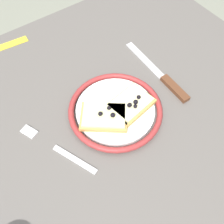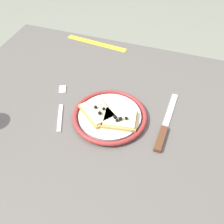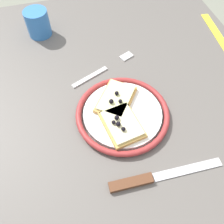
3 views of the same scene
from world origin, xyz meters
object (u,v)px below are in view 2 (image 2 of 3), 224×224
object	(u,v)px
dining_table	(96,140)
knife	(164,130)
pizza_slice_near	(97,111)
measuring_tape	(96,43)
fork	(61,106)
plate	(110,116)
pizza_slice_far	(120,119)

from	to	relation	value
dining_table	knife	distance (m)	0.22
knife	pizza_slice_near	bearing A→B (deg)	-177.11
measuring_tape	fork	bearing A→B (deg)	-80.29
plate	pizza_slice_far	bearing A→B (deg)	-20.08
knife	pizza_slice_far	bearing A→B (deg)	-172.37
pizza_slice_near	plate	bearing A→B (deg)	9.02
dining_table	pizza_slice_far	distance (m)	0.13
knife	measuring_tape	size ratio (longest dim) A/B	0.94
dining_table	measuring_tape	xyz separation A→B (m)	(-0.15, 0.40, 0.08)
pizza_slice_near	pizza_slice_far	world-z (taller)	same
pizza_slice_near	fork	xyz separation A→B (m)	(-0.12, 0.00, -0.02)
knife	measuring_tape	xyz separation A→B (m)	(-0.35, 0.37, -0.00)
dining_table	fork	world-z (taller)	fork
pizza_slice_near	measuring_tape	bearing A→B (deg)	111.62
pizza_slice_far	pizza_slice_near	bearing A→B (deg)	174.53
dining_table	plate	xyz separation A→B (m)	(0.04, 0.03, 0.09)
pizza_slice_near	pizza_slice_far	distance (m)	0.07
pizza_slice_far	measuring_tape	xyz separation A→B (m)	(-0.22, 0.38, -0.02)
measuring_tape	pizza_slice_far	bearing A→B (deg)	-54.22
plate	fork	bearing A→B (deg)	-178.73
plate	pizza_slice_far	world-z (taller)	pizza_slice_far
dining_table	measuring_tape	bearing A→B (deg)	110.47
pizza_slice_near	fork	distance (m)	0.12
plate	pizza_slice_far	xyz separation A→B (m)	(0.04, -0.01, 0.01)
knife	fork	size ratio (longest dim) A/B	1.25
pizza_slice_far	fork	xyz separation A→B (m)	(-0.20, 0.01, -0.02)
dining_table	pizza_slice_near	distance (m)	0.11
knife	fork	world-z (taller)	knife
plate	fork	distance (m)	0.16
measuring_tape	dining_table	bearing A→B (deg)	-63.82
pizza_slice_near	measuring_tape	size ratio (longest dim) A/B	0.50
plate	measuring_tape	bearing A→B (deg)	116.74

